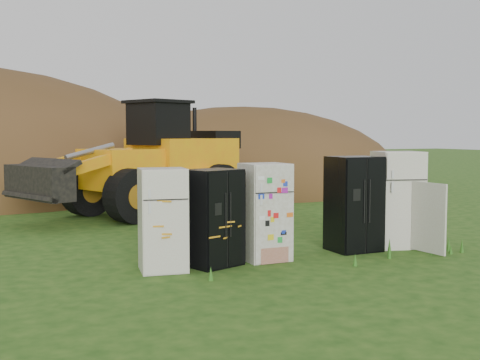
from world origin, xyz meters
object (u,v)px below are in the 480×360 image
at_px(fridge_open_door, 397,199).
at_px(fridge_sticker, 265,212).
at_px(wheel_loader, 136,158).
at_px(fridge_black_right, 354,204).
at_px(fridge_black_side, 213,218).
at_px(fridge_leftmost, 163,220).

bearing_deg(fridge_open_door, fridge_sticker, -164.18).
bearing_deg(fridge_open_door, wheel_loader, 133.95).
relative_size(fridge_black_right, wheel_loader, 0.28).
xyz_separation_m(fridge_black_side, fridge_open_door, (3.96, 0.04, 0.12)).
distance_m(fridge_black_side, fridge_black_right, 2.95).
distance_m(fridge_black_right, wheel_loader, 6.98).
height_order(fridge_black_side, fridge_black_right, fridge_black_right).
relative_size(fridge_black_side, fridge_black_right, 0.91).
bearing_deg(fridge_leftmost, fridge_black_side, 8.78).
bearing_deg(fridge_leftmost, fridge_black_right, 10.60).
height_order(fridge_sticker, fridge_open_door, fridge_open_door).
xyz_separation_m(fridge_leftmost, wheel_loader, (1.36, 6.56, 0.74)).
xyz_separation_m(fridge_sticker, fridge_black_right, (1.93, 0.03, 0.05)).
distance_m(fridge_leftmost, fridge_open_door, 4.85).
xyz_separation_m(fridge_black_side, fridge_black_right, (2.94, 0.08, 0.08)).
bearing_deg(wheel_loader, fridge_leftmost, -123.01).
bearing_deg(fridge_black_side, fridge_sticker, -16.43).
bearing_deg(fridge_black_right, fridge_open_door, -1.26).
relative_size(fridge_leftmost, fridge_black_right, 0.93).
relative_size(fridge_black_side, fridge_open_door, 0.87).
bearing_deg(fridge_leftmost, fridge_open_door, 9.96).
height_order(fridge_leftmost, fridge_black_side, fridge_leftmost).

